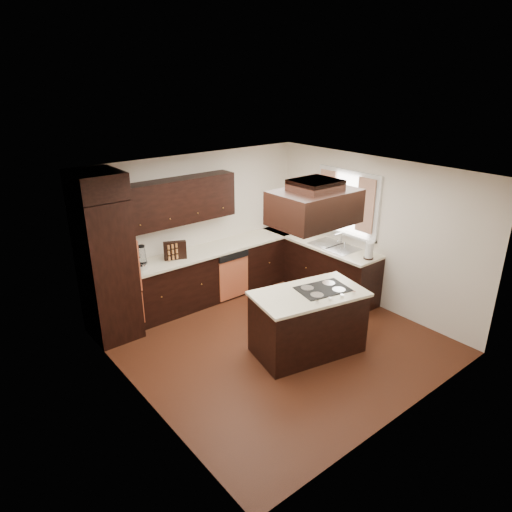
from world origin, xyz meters
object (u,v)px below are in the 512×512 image
Objects in this scene: range_hood at (314,207)px; spice_rack at (175,250)px; oven_column at (107,270)px; island at (308,323)px.

spice_rack is at bearing 107.46° from range_hood.
spice_rack is at bearing 2.91° from oven_column.
island is 1.72m from range_hood.
island is 1.41× the size of range_hood.
oven_column is 2.98m from island.
range_hood reaches higher than spice_rack.
oven_column is at bearing 129.74° from range_hood.
oven_column reaches higher than spice_rack.
range_hood is at bearing -49.11° from spice_rack.
range_hood is 2.93× the size of spice_rack.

